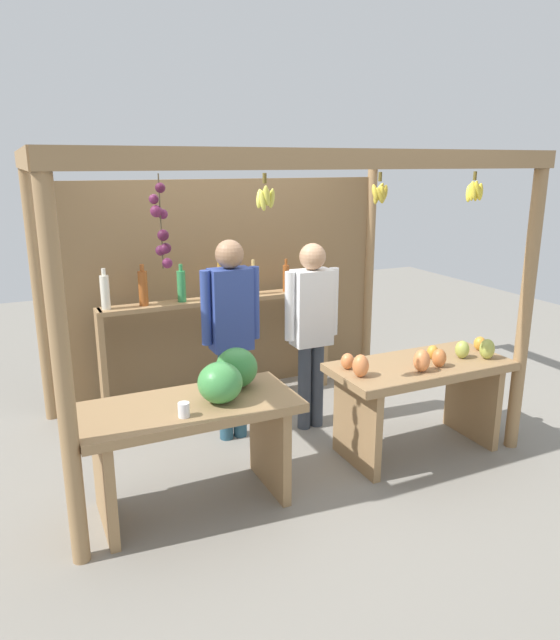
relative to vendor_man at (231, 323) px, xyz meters
The scene contains 7 objects.
ground_plane 1.03m from the vendor_man, ahead, with size 12.00×12.00×0.00m, color gray.
market_stall 0.66m from the vendor_man, 56.14° to the left, with size 3.41×2.23×2.27m.
fruit_counter_left 1.01m from the vendor_man, 122.09° to the right, with size 1.38×0.64×1.00m.
fruit_counter_right 1.53m from the vendor_man, 34.00° to the right, with size 1.39×0.64×0.89m.
bottle_shelf_unit 0.80m from the vendor_man, 79.09° to the left, with size 2.19×0.22×1.36m.
vendor_man is the anchor object (origin of this frame).
vendor_woman 0.68m from the vendor_man, ahead, with size 0.48×0.21×1.58m.
Camera 1 is at (-1.82, -4.12, 2.20)m, focal length 32.69 mm.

